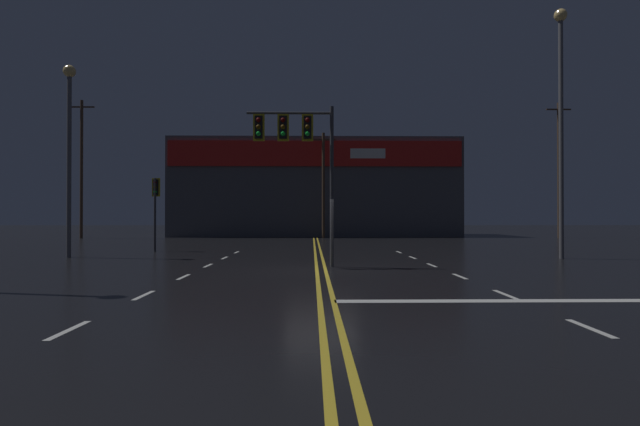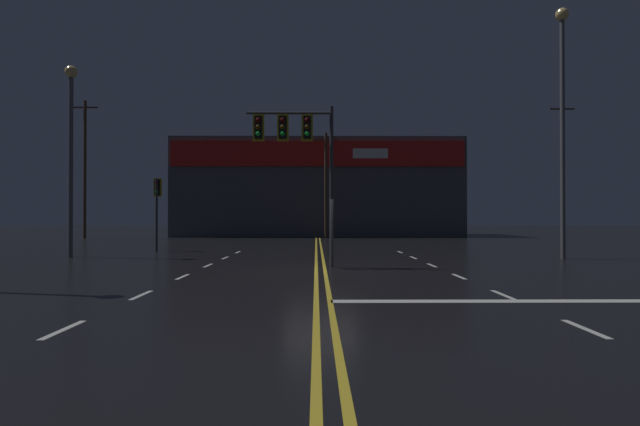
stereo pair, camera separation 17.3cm
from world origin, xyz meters
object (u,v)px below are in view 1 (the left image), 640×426
object	(u,v)px
traffic_signal_corner_northwest	(156,197)
streetlight_near_left	(561,102)
traffic_signal_median	(296,141)
streetlight_median_approach	(69,133)

from	to	relation	value
traffic_signal_corner_northwest	streetlight_near_left	size ratio (longest dim) A/B	0.36
traffic_signal_median	streetlight_near_left	bearing A→B (deg)	16.88
traffic_signal_corner_northwest	traffic_signal_median	bearing A→B (deg)	-47.76
traffic_signal_median	traffic_signal_corner_northwest	distance (m)	11.76
traffic_signal_corner_northwest	streetlight_near_left	bearing A→B (deg)	-14.62
traffic_signal_median	streetlight_median_approach	size ratio (longest dim) A/B	0.67
traffic_signal_corner_northwest	streetlight_median_approach	world-z (taller)	streetlight_median_approach
streetlight_median_approach	traffic_signal_median	bearing A→B (deg)	-23.45
traffic_signal_median	streetlight_median_approach	distance (m)	11.48
traffic_signal_median	streetlight_median_approach	bearing A→B (deg)	156.55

